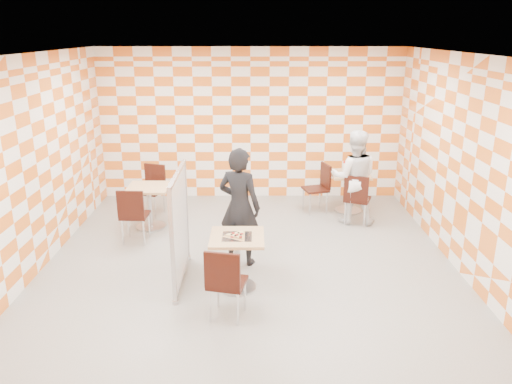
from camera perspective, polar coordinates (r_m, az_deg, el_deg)
room_shell at (r=7.16m, az=-0.81°, el=3.51°), size 7.00×7.00×7.00m
main_table at (r=6.58m, az=-2.16°, el=-7.00°), size 0.70×0.70×0.75m
second_table at (r=9.54m, az=10.64°, el=0.73°), size 0.70×0.70×0.75m
empty_table at (r=8.78m, az=-12.11°, el=-0.88°), size 0.70×0.70×0.75m
chair_main_front at (r=5.87m, az=-3.57°, el=-9.92°), size 0.50×0.51×0.92m
chair_second_front at (r=8.87m, az=11.43°, el=-0.42°), size 0.55×0.55×0.92m
chair_second_side at (r=9.43m, az=7.34°, el=0.91°), size 0.53×0.52×0.92m
chair_empty_near at (r=8.16m, az=-13.88°, el=-2.20°), size 0.44×0.45×0.92m
chair_empty_far at (r=9.47m, az=-11.71°, el=0.76°), size 0.53×0.54×0.92m
partition at (r=6.76m, az=-8.70°, el=-3.93°), size 0.08×1.38×1.55m
man_dark at (r=7.19m, az=-1.90°, el=-1.69°), size 0.75×0.63×1.74m
man_white at (r=8.91m, az=11.14°, el=1.65°), size 0.89×0.74×1.67m
pizza_on_foil at (r=6.46m, az=-2.19°, el=-4.98°), size 0.40×0.40×0.04m
sport_bottle at (r=9.57m, az=10.03°, el=2.86°), size 0.06×0.06×0.20m
soda_bottle at (r=9.52m, az=11.60°, el=2.79°), size 0.07×0.07×0.23m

